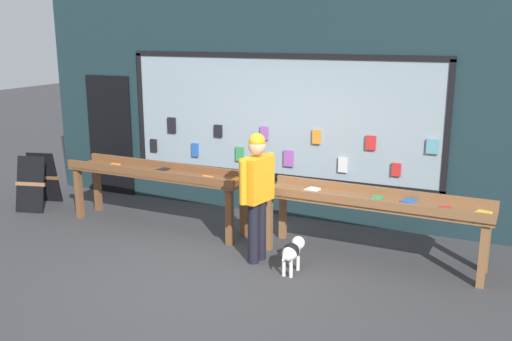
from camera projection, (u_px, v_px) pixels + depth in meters
The scene contains 7 objects.
ground_plane at pixel (221, 270), 7.00m from camera, with size 40.00×40.00×0.00m, color #38383A.
shopfront_facade at pixel (289, 100), 8.71m from camera, with size 8.95×0.29×3.68m.
display_table_left at pixel (157, 177), 8.39m from camera, with size 2.88×0.68×0.93m.
display_table_right at pixel (373, 206), 7.13m from camera, with size 2.89×0.73×0.89m.
person_browsing at pixel (257, 188), 7.05m from camera, with size 0.31×0.65×1.65m.
small_dog at pixel (292, 251), 6.88m from camera, with size 0.20×0.58×0.39m.
sandwich_board_sign at pixel (38, 181), 9.39m from camera, with size 0.62×0.78×0.88m.
Camera 1 is at (3.04, -5.77, 2.86)m, focal length 40.00 mm.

